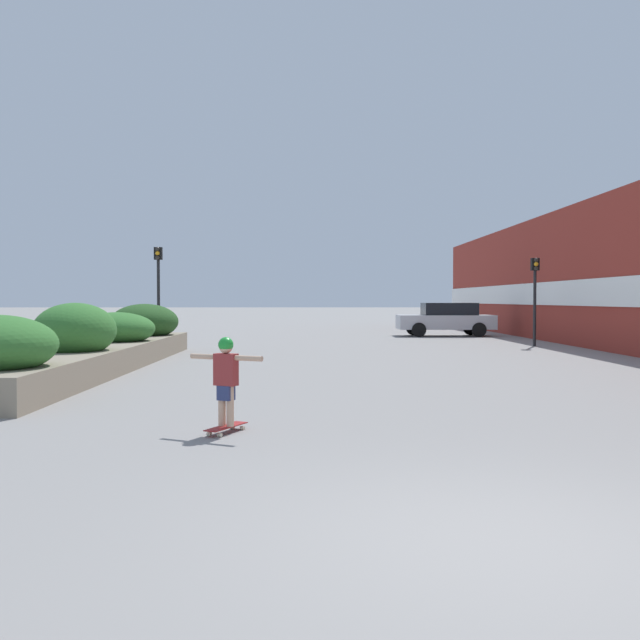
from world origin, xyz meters
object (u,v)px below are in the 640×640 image
at_px(skateboarder, 226,372).
at_px(traffic_light_left, 158,279).
at_px(skateboard, 226,428).
at_px(traffic_light_right, 535,286).
at_px(car_leftmost, 446,319).

distance_m(skateboarder, traffic_light_left, 17.42).
relative_size(skateboard, traffic_light_right, 0.24).
relative_size(traffic_light_left, traffic_light_right, 1.12).
xyz_separation_m(car_leftmost, traffic_light_left, (-11.84, -7.21, 1.63)).
bearing_deg(traffic_light_right, skateboarder, -119.05).
bearing_deg(traffic_light_left, traffic_light_right, -0.56).
bearing_deg(traffic_light_left, skateboard, -75.34).
distance_m(skateboard, car_leftmost, 25.13).
height_order(skateboarder, traffic_light_left, traffic_light_left).
distance_m(skateboard, traffic_light_right, 19.16).
bearing_deg(traffic_light_left, car_leftmost, 31.34).
relative_size(skateboard, skateboarder, 0.66).
bearing_deg(car_leftmost, skateboarder, 162.75).
xyz_separation_m(skateboard, car_leftmost, (7.45, 23.99, 0.74)).
height_order(car_leftmost, traffic_light_right, traffic_light_right).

